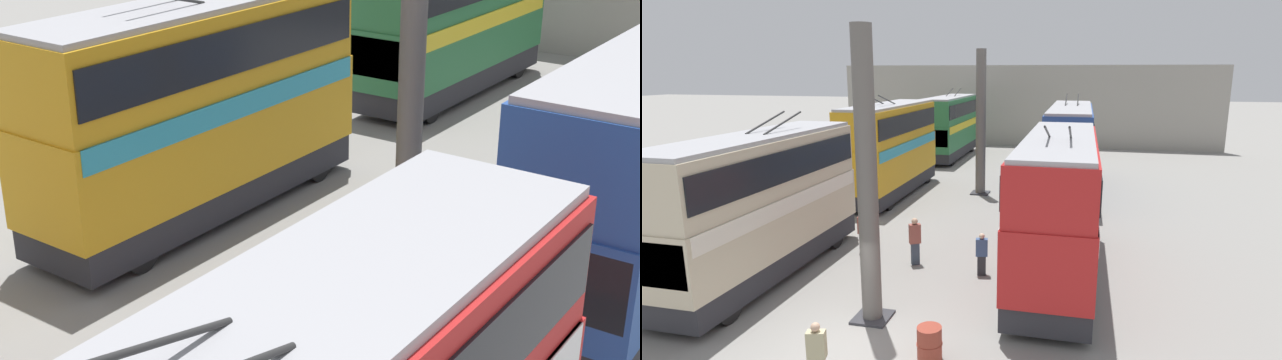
# 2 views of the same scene
# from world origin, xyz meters

# --- Properties ---
(support_column_far) EXTENTS (1.04, 1.04, 8.34)m
(support_column_far) POSITION_xyz_m (17.44, 0.00, 4.05)
(support_column_far) COLOR #605B56
(support_column_far) RESTS_ON ground_plane
(bus_right_mid) EXTENTS (9.58, 2.54, 5.91)m
(bus_right_mid) POSITION_xyz_m (16.03, 5.01, 3.00)
(bus_right_mid) COLOR black
(bus_right_mid) RESTS_ON ground_plane
(bus_right_far) EXTENTS (9.94, 2.54, 5.69)m
(bus_right_far) POSITION_xyz_m (29.26, 5.01, 2.88)
(bus_right_far) COLOR black
(bus_right_far) RESTS_ON ground_plane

